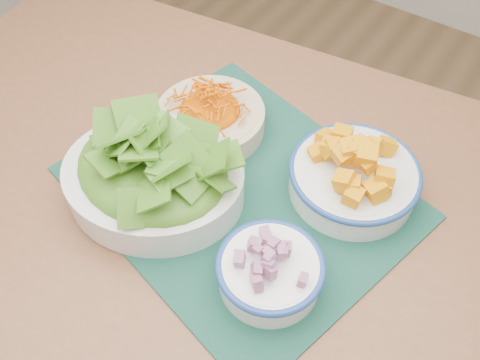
{
  "coord_description": "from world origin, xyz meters",
  "views": [
    {
      "loc": [
        0.36,
        -0.25,
        1.46
      ],
      "look_at": [
        0.05,
        0.2,
        0.78
      ],
      "focal_mm": 40.0,
      "sensor_mm": 36.0,
      "label": 1
    }
  ],
  "objects_px": {
    "carrot_bowl": "(210,114)",
    "lettuce_bowl": "(152,169)",
    "squash_bowl": "(355,171)",
    "onion_bowl": "(270,268)",
    "table": "(211,229)",
    "placemat": "(240,192)"
  },
  "relations": [
    {
      "from": "placemat",
      "to": "lettuce_bowl",
      "type": "height_order",
      "value": "lettuce_bowl"
    },
    {
      "from": "onion_bowl",
      "to": "table",
      "type": "bearing_deg",
      "value": 155.95
    },
    {
      "from": "placemat",
      "to": "onion_bowl",
      "type": "height_order",
      "value": "onion_bowl"
    },
    {
      "from": "placemat",
      "to": "lettuce_bowl",
      "type": "relative_size",
      "value": 1.44
    },
    {
      "from": "carrot_bowl",
      "to": "onion_bowl",
      "type": "height_order",
      "value": "onion_bowl"
    },
    {
      "from": "onion_bowl",
      "to": "placemat",
      "type": "bearing_deg",
      "value": 138.66
    },
    {
      "from": "placemat",
      "to": "squash_bowl",
      "type": "height_order",
      "value": "squash_bowl"
    },
    {
      "from": "carrot_bowl",
      "to": "lettuce_bowl",
      "type": "bearing_deg",
      "value": -85.02
    },
    {
      "from": "table",
      "to": "placemat",
      "type": "distance_m",
      "value": 0.1
    },
    {
      "from": "carrot_bowl",
      "to": "onion_bowl",
      "type": "xyz_separation_m",
      "value": [
        0.26,
        -0.2,
        0.0
      ]
    },
    {
      "from": "placemat",
      "to": "lettuce_bowl",
      "type": "xyz_separation_m",
      "value": [
        -0.11,
        -0.08,
        0.06
      ]
    },
    {
      "from": "lettuce_bowl",
      "to": "onion_bowl",
      "type": "relative_size",
      "value": 2.12
    },
    {
      "from": "carrot_bowl",
      "to": "onion_bowl",
      "type": "bearing_deg",
      "value": -38.6
    },
    {
      "from": "carrot_bowl",
      "to": "lettuce_bowl",
      "type": "relative_size",
      "value": 0.69
    },
    {
      "from": "table",
      "to": "carrot_bowl",
      "type": "relative_size",
      "value": 5.74
    },
    {
      "from": "carrot_bowl",
      "to": "squash_bowl",
      "type": "xyz_separation_m",
      "value": [
        0.28,
        0.02,
        0.01
      ]
    },
    {
      "from": "carrot_bowl",
      "to": "table",
      "type": "bearing_deg",
      "value": -54.95
    },
    {
      "from": "table",
      "to": "onion_bowl",
      "type": "height_order",
      "value": "onion_bowl"
    },
    {
      "from": "lettuce_bowl",
      "to": "onion_bowl",
      "type": "height_order",
      "value": "lettuce_bowl"
    },
    {
      "from": "squash_bowl",
      "to": "onion_bowl",
      "type": "height_order",
      "value": "squash_bowl"
    },
    {
      "from": "carrot_bowl",
      "to": "squash_bowl",
      "type": "bearing_deg",
      "value": 3.55
    },
    {
      "from": "table",
      "to": "carrot_bowl",
      "type": "distance_m",
      "value": 0.2
    }
  ]
}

